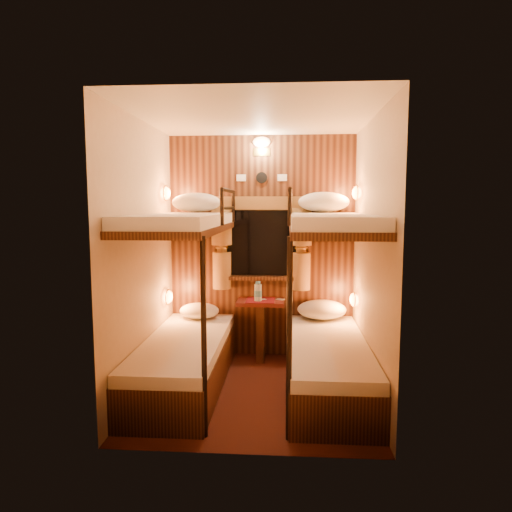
# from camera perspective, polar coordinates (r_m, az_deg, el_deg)

# --- Properties ---
(floor) EXTENTS (2.10, 2.10, 0.00)m
(floor) POSITION_cam_1_polar(r_m,az_deg,el_deg) (4.27, -0.14, -16.51)
(floor) COLOR #35160E
(floor) RESTS_ON ground
(ceiling) EXTENTS (2.10, 2.10, 0.00)m
(ceiling) POSITION_cam_1_polar(r_m,az_deg,el_deg) (4.00, -0.15, 17.06)
(ceiling) COLOR silver
(ceiling) RESTS_ON wall_back
(wall_back) EXTENTS (2.40, 0.00, 2.40)m
(wall_back) POSITION_cam_1_polar(r_m,az_deg,el_deg) (5.00, 0.72, 1.12)
(wall_back) COLOR #C6B293
(wall_back) RESTS_ON floor
(wall_front) EXTENTS (2.40, 0.00, 2.40)m
(wall_front) POSITION_cam_1_polar(r_m,az_deg,el_deg) (2.92, -1.64, -2.69)
(wall_front) COLOR #C6B293
(wall_front) RESTS_ON floor
(wall_left) EXTENTS (0.00, 2.40, 2.40)m
(wall_left) POSITION_cam_1_polar(r_m,az_deg,el_deg) (4.15, -14.06, -0.16)
(wall_left) COLOR #C6B293
(wall_left) RESTS_ON floor
(wall_right) EXTENTS (0.00, 2.40, 2.40)m
(wall_right) POSITION_cam_1_polar(r_m,az_deg,el_deg) (4.01, 14.25, -0.39)
(wall_right) COLOR #C6B293
(wall_right) RESTS_ON floor
(back_panel) EXTENTS (2.00, 0.03, 2.40)m
(back_panel) POSITION_cam_1_polar(r_m,az_deg,el_deg) (4.98, 0.71, 1.10)
(back_panel) COLOR black
(back_panel) RESTS_ON floor
(bunk_left) EXTENTS (0.72, 1.90, 1.82)m
(bunk_left) POSITION_cam_1_polar(r_m,az_deg,el_deg) (4.24, -8.94, -8.74)
(bunk_left) COLOR black
(bunk_left) RESTS_ON floor
(bunk_right) EXTENTS (0.72, 1.90, 1.82)m
(bunk_right) POSITION_cam_1_polar(r_m,az_deg,el_deg) (4.15, 8.99, -9.07)
(bunk_right) COLOR black
(bunk_right) RESTS_ON floor
(window) EXTENTS (1.00, 0.12, 0.79)m
(window) POSITION_cam_1_polar(r_m,az_deg,el_deg) (4.95, 0.69, 0.85)
(window) COLOR black
(window) RESTS_ON back_panel
(curtains) EXTENTS (1.10, 0.22, 1.00)m
(curtains) POSITION_cam_1_polar(r_m,az_deg,el_deg) (4.91, 0.67, 1.77)
(curtains) COLOR brown
(curtains) RESTS_ON back_panel
(back_fixtures) EXTENTS (0.54, 0.09, 0.48)m
(back_fixtures) POSITION_cam_1_polar(r_m,az_deg,el_deg) (4.96, 0.70, 13.18)
(back_fixtures) COLOR black
(back_fixtures) RESTS_ON back_panel
(reading_lamps) EXTENTS (2.00, 0.20, 1.25)m
(reading_lamps) POSITION_cam_1_polar(r_m,az_deg,el_deg) (4.65, 0.47, 1.21)
(reading_lamps) COLOR orange
(reading_lamps) RESTS_ON wall_left
(table) EXTENTS (0.50, 0.34, 0.66)m
(table) POSITION_cam_1_polar(r_m,az_deg,el_deg) (4.94, 0.57, -8.21)
(table) COLOR #511D12
(table) RESTS_ON floor
(bottle_left) EXTENTS (0.06, 0.06, 0.21)m
(bottle_left) POSITION_cam_1_polar(r_m,az_deg,el_deg) (4.81, 0.14, -4.61)
(bottle_left) COLOR #99BFE5
(bottle_left) RESTS_ON table
(bottle_right) EXTENTS (0.06, 0.06, 0.21)m
(bottle_right) POSITION_cam_1_polar(r_m,az_deg,el_deg) (4.81, 0.36, -4.61)
(bottle_right) COLOR #99BFE5
(bottle_right) RESTS_ON table
(sachet_a) EXTENTS (0.10, 0.09, 0.01)m
(sachet_a) POSITION_cam_1_polar(r_m,az_deg,el_deg) (4.92, 3.06, -5.42)
(sachet_a) COLOR silver
(sachet_a) RESTS_ON table
(sachet_b) EXTENTS (0.09, 0.08, 0.01)m
(sachet_b) POSITION_cam_1_polar(r_m,az_deg,el_deg) (4.91, 0.82, -5.45)
(sachet_b) COLOR silver
(sachet_b) RESTS_ON table
(pillow_lower_left) EXTENTS (0.42, 0.30, 0.17)m
(pillow_lower_left) POSITION_cam_1_polar(r_m,az_deg,el_deg) (4.93, -7.09, -6.81)
(pillow_lower_left) COLOR white
(pillow_lower_left) RESTS_ON bunk_left
(pillow_lower_right) EXTENTS (0.52, 0.37, 0.20)m
(pillow_lower_right) POSITION_cam_1_polar(r_m,az_deg,el_deg) (4.91, 8.22, -6.64)
(pillow_lower_right) COLOR white
(pillow_lower_right) RESTS_ON bunk_right
(pillow_upper_left) EXTENTS (0.50, 0.36, 0.20)m
(pillow_upper_left) POSITION_cam_1_polar(r_m,az_deg,el_deg) (4.72, -7.46, 6.65)
(pillow_upper_left) COLOR white
(pillow_upper_left) RESTS_ON bunk_left
(pillow_upper_right) EXTENTS (0.52, 0.37, 0.21)m
(pillow_upper_right) POSITION_cam_1_polar(r_m,az_deg,el_deg) (4.75, 8.47, 6.69)
(pillow_upper_right) COLOR white
(pillow_upper_right) RESTS_ON bunk_right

